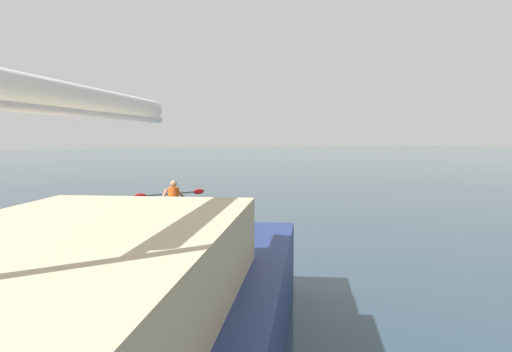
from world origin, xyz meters
name	(u,v)px	position (x,y,z in m)	size (l,w,h in m)	color
ground_plane	(162,212)	(0.00, 0.00, 0.00)	(160.00, 160.00, 0.00)	#283D4C
kayak	(175,210)	(-0.29, 0.62, 0.14)	(2.08, 5.11, 0.28)	#1959A5
kayaker	(173,195)	(-0.26, 0.51, 0.60)	(2.36, 0.72, 0.76)	#E04C14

